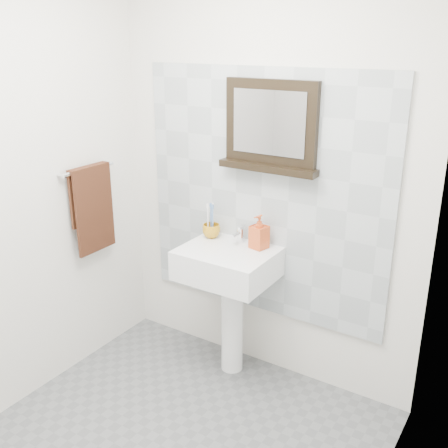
# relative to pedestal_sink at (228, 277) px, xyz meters

# --- Properties ---
(back_wall) EXTENTS (2.00, 0.01, 2.50)m
(back_wall) POSITION_rel_pedestal_sink_xyz_m (0.10, 0.23, 0.57)
(back_wall) COLOR silver
(back_wall) RESTS_ON ground
(right_wall) EXTENTS (0.01, 2.20, 2.50)m
(right_wall) POSITION_rel_pedestal_sink_xyz_m (1.10, -0.87, 0.57)
(right_wall) COLOR silver
(right_wall) RESTS_ON ground
(splashback) EXTENTS (1.60, 0.02, 1.50)m
(splashback) POSITION_rel_pedestal_sink_xyz_m (0.10, 0.21, 0.47)
(splashback) COLOR #A5AFB3
(splashback) RESTS_ON back_wall
(pedestal_sink) EXTENTS (0.55, 0.44, 0.96)m
(pedestal_sink) POSITION_rel_pedestal_sink_xyz_m (0.00, 0.00, 0.00)
(pedestal_sink) COLOR white
(pedestal_sink) RESTS_ON ground
(toothbrush_cup) EXTENTS (0.14, 0.14, 0.09)m
(toothbrush_cup) POSITION_rel_pedestal_sink_xyz_m (-0.19, 0.10, 0.23)
(toothbrush_cup) COLOR #B47E15
(toothbrush_cup) RESTS_ON pedestal_sink
(toothbrushes) EXTENTS (0.05, 0.04, 0.21)m
(toothbrushes) POSITION_rel_pedestal_sink_xyz_m (-0.20, 0.11, 0.31)
(toothbrushes) COLOR white
(toothbrushes) RESTS_ON toothbrush_cup
(soap_dispenser) EXTENTS (0.11, 0.11, 0.21)m
(soap_dispenser) POSITION_rel_pedestal_sink_xyz_m (0.14, 0.11, 0.29)
(soap_dispenser) COLOR red
(soap_dispenser) RESTS_ON pedestal_sink
(framed_mirror) EXTENTS (0.60, 0.11, 0.51)m
(framed_mirror) POSITION_rel_pedestal_sink_xyz_m (0.16, 0.19, 0.89)
(framed_mirror) COLOR black
(framed_mirror) RESTS_ON back_wall
(towel_bar) EXTENTS (0.07, 0.40, 0.03)m
(towel_bar) POSITION_rel_pedestal_sink_xyz_m (-0.85, -0.27, 0.61)
(towel_bar) COLOR silver
(towel_bar) RESTS_ON left_wall
(hand_towel) EXTENTS (0.06, 0.30, 0.55)m
(hand_towel) POSITION_rel_pedestal_sink_xyz_m (-0.84, -0.27, 0.40)
(hand_towel) COLOR #32190E
(hand_towel) RESTS_ON towel_bar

